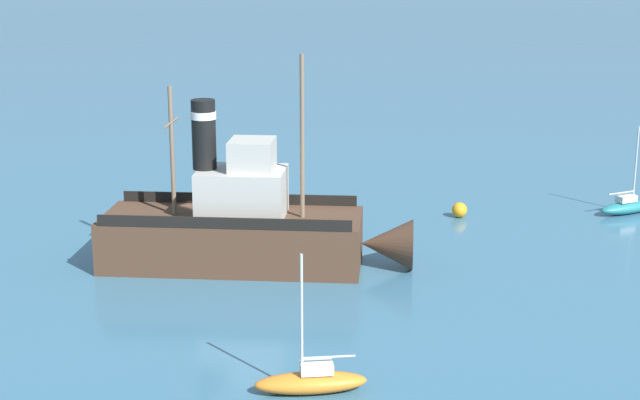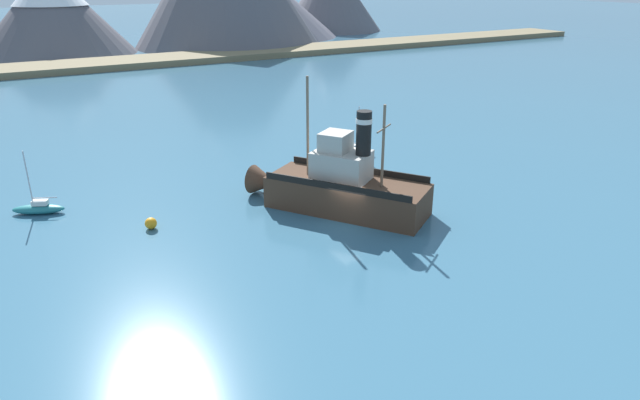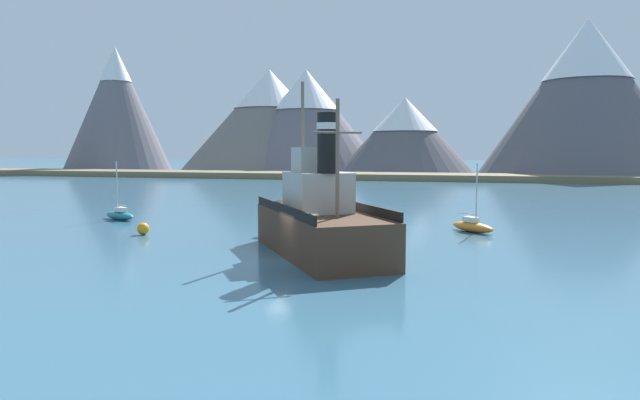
{
  "view_description": "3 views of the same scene",
  "coord_description": "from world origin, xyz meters",
  "px_view_note": "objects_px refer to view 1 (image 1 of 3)",
  "views": [
    {
      "loc": [
        32.48,
        32.56,
        14.65
      ],
      "look_at": [
        -1.89,
        4.98,
        3.05
      ],
      "focal_mm": 55.0,
      "sensor_mm": 36.0,
      "label": 1
    },
    {
      "loc": [
        -20.66,
        -31.59,
        16.95
      ],
      "look_at": [
        -1.96,
        1.05,
        1.76
      ],
      "focal_mm": 32.0,
      "sensor_mm": 36.0,
      "label": 2
    },
    {
      "loc": [
        9.15,
        -28.3,
        5.86
      ],
      "look_at": [
        0.11,
        4.98,
        2.8
      ],
      "focal_mm": 32.0,
      "sensor_mm": 36.0,
      "label": 3
    }
  ],
  "objects_px": {
    "sailboat_orange": "(311,381)",
    "old_tugboat": "(245,228)",
    "mooring_buoy": "(459,210)",
    "sailboat_teal": "(628,206)"
  },
  "relations": [
    {
      "from": "sailboat_teal",
      "to": "sailboat_orange",
      "type": "bearing_deg",
      "value": 0.88
    },
    {
      "from": "sailboat_teal",
      "to": "old_tugboat",
      "type": "bearing_deg",
      "value": -27.61
    },
    {
      "from": "old_tugboat",
      "to": "mooring_buoy",
      "type": "height_order",
      "value": "old_tugboat"
    },
    {
      "from": "sailboat_orange",
      "to": "sailboat_teal",
      "type": "bearing_deg",
      "value": -179.12
    },
    {
      "from": "sailboat_orange",
      "to": "mooring_buoy",
      "type": "bearing_deg",
      "value": -161.43
    },
    {
      "from": "old_tugboat",
      "to": "sailboat_orange",
      "type": "xyz_separation_m",
      "value": [
        8.5,
        10.91,
        -1.4
      ]
    },
    {
      "from": "sailboat_orange",
      "to": "old_tugboat",
      "type": "bearing_deg",
      "value": -127.93
    },
    {
      "from": "old_tugboat",
      "to": "mooring_buoy",
      "type": "relative_size",
      "value": 16.5
    },
    {
      "from": "old_tugboat",
      "to": "sailboat_teal",
      "type": "distance_m",
      "value": 22.63
    },
    {
      "from": "old_tugboat",
      "to": "mooring_buoy",
      "type": "distance_m",
      "value": 13.95
    }
  ]
}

